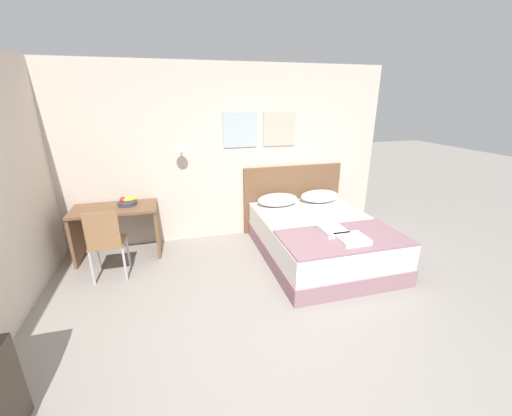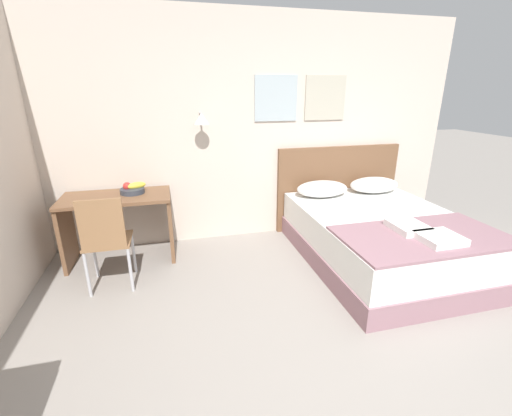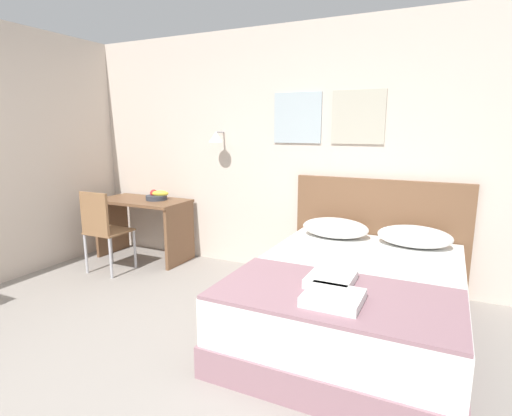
{
  "view_description": "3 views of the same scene",
  "coord_description": "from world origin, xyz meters",
  "px_view_note": "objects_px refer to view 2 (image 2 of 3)",
  "views": [
    {
      "loc": [
        -0.7,
        -2.03,
        2.17
      ],
      "look_at": [
        0.23,
        1.38,
        0.91
      ],
      "focal_mm": 22.0,
      "sensor_mm": 36.0,
      "label": 1
    },
    {
      "loc": [
        -0.93,
        -1.32,
        1.82
      ],
      "look_at": [
        -0.13,
        1.78,
        0.69
      ],
      "focal_mm": 24.0,
      "sensor_mm": 36.0,
      "label": 2
    },
    {
      "loc": [
        1.82,
        -1.33,
        1.59
      ],
      "look_at": [
        0.29,
        1.84,
        0.89
      ],
      "focal_mm": 28.0,
      "sensor_mm": 36.0,
      "label": 3
    }
  ],
  "objects_px": {
    "headboard": "(337,187)",
    "folded_towel_near_foot": "(408,227)",
    "folded_towel_mid_bed": "(440,238)",
    "desk": "(119,216)",
    "desk_chair": "(106,237)",
    "fruit_bowl": "(133,189)",
    "throw_blanket": "(424,236)",
    "bed": "(381,238)",
    "pillow_left": "(322,189)",
    "pillow_right": "(374,185)"
  },
  "relations": [
    {
      "from": "desk_chair",
      "to": "fruit_bowl",
      "type": "xyz_separation_m",
      "value": [
        0.21,
        0.68,
        0.24
      ]
    },
    {
      "from": "headboard",
      "to": "pillow_left",
      "type": "bearing_deg",
      "value": -141.76
    },
    {
      "from": "pillow_left",
      "to": "pillow_right",
      "type": "height_order",
      "value": "same"
    },
    {
      "from": "bed",
      "to": "headboard",
      "type": "distance_m",
      "value": 1.1
    },
    {
      "from": "pillow_left",
      "to": "folded_towel_near_foot",
      "type": "relative_size",
      "value": 1.86
    },
    {
      "from": "desk",
      "to": "folded_towel_mid_bed",
      "type": "bearing_deg",
      "value": -28.55
    },
    {
      "from": "headboard",
      "to": "fruit_bowl",
      "type": "bearing_deg",
      "value": -174.52
    },
    {
      "from": "pillow_right",
      "to": "folded_towel_mid_bed",
      "type": "bearing_deg",
      "value": -102.25
    },
    {
      "from": "pillow_left",
      "to": "folded_towel_mid_bed",
      "type": "bearing_deg",
      "value": -75.67
    },
    {
      "from": "desk",
      "to": "throw_blanket",
      "type": "bearing_deg",
      "value": -26.42
    },
    {
      "from": "headboard",
      "to": "folded_towel_near_foot",
      "type": "distance_m",
      "value": 1.53
    },
    {
      "from": "pillow_right",
      "to": "fruit_bowl",
      "type": "height_order",
      "value": "fruit_bowl"
    },
    {
      "from": "throw_blanket",
      "to": "folded_towel_near_foot",
      "type": "distance_m",
      "value": 0.16
    },
    {
      "from": "pillow_right",
      "to": "headboard",
      "type": "bearing_deg",
      "value": 141.76
    },
    {
      "from": "folded_towel_mid_bed",
      "to": "folded_towel_near_foot",
      "type": "bearing_deg",
      "value": 107.6
    },
    {
      "from": "pillow_right",
      "to": "folded_towel_mid_bed",
      "type": "height_order",
      "value": "pillow_right"
    },
    {
      "from": "bed",
      "to": "folded_towel_near_foot",
      "type": "relative_size",
      "value": 6.01
    },
    {
      "from": "folded_towel_near_foot",
      "to": "throw_blanket",
      "type": "bearing_deg",
      "value": -66.6
    },
    {
      "from": "bed",
      "to": "headboard",
      "type": "relative_size",
      "value": 1.23
    },
    {
      "from": "headboard",
      "to": "folded_towel_mid_bed",
      "type": "relative_size",
      "value": 5.0
    },
    {
      "from": "folded_towel_mid_bed",
      "to": "desk",
      "type": "xyz_separation_m",
      "value": [
        -2.77,
        1.51,
        -0.09
      ]
    },
    {
      "from": "folded_towel_near_foot",
      "to": "folded_towel_mid_bed",
      "type": "height_order",
      "value": "same"
    },
    {
      "from": "desk",
      "to": "pillow_right",
      "type": "bearing_deg",
      "value": 0.39
    },
    {
      "from": "folded_towel_near_foot",
      "to": "fruit_bowl",
      "type": "bearing_deg",
      "value": 153.03
    },
    {
      "from": "bed",
      "to": "folded_towel_mid_bed",
      "type": "xyz_separation_m",
      "value": [
        0.03,
        -0.75,
        0.33
      ]
    },
    {
      "from": "pillow_left",
      "to": "pillow_right",
      "type": "distance_m",
      "value": 0.72
    },
    {
      "from": "headboard",
      "to": "folded_towel_near_foot",
      "type": "bearing_deg",
      "value": -92.36
    },
    {
      "from": "folded_towel_near_foot",
      "to": "fruit_bowl",
      "type": "distance_m",
      "value": 2.83
    },
    {
      "from": "pillow_right",
      "to": "desk_chair",
      "type": "height_order",
      "value": "desk_chair"
    },
    {
      "from": "throw_blanket",
      "to": "desk_chair",
      "type": "bearing_deg",
      "value": 165.12
    },
    {
      "from": "headboard",
      "to": "pillow_left",
      "type": "distance_m",
      "value": 0.47
    },
    {
      "from": "desk",
      "to": "fruit_bowl",
      "type": "height_order",
      "value": "fruit_bowl"
    },
    {
      "from": "folded_towel_mid_bed",
      "to": "bed",
      "type": "bearing_deg",
      "value": 92.24
    },
    {
      "from": "throw_blanket",
      "to": "bed",
      "type": "bearing_deg",
      "value": 90.0
    },
    {
      "from": "headboard",
      "to": "folded_towel_near_foot",
      "type": "relative_size",
      "value": 4.9
    },
    {
      "from": "headboard",
      "to": "desk_chair",
      "type": "distance_m",
      "value": 2.93
    },
    {
      "from": "headboard",
      "to": "fruit_bowl",
      "type": "relative_size",
      "value": 6.03
    },
    {
      "from": "bed",
      "to": "headboard",
      "type": "xyz_separation_m",
      "value": [
        0.0,
        1.07,
        0.28
      ]
    },
    {
      "from": "folded_towel_mid_bed",
      "to": "desk",
      "type": "bearing_deg",
      "value": 151.45
    },
    {
      "from": "folded_towel_near_foot",
      "to": "desk_chair",
      "type": "relative_size",
      "value": 0.37
    },
    {
      "from": "fruit_bowl",
      "to": "pillow_right",
      "type": "bearing_deg",
      "value": -0.74
    },
    {
      "from": "desk_chair",
      "to": "fruit_bowl",
      "type": "relative_size",
      "value": 3.31
    },
    {
      "from": "desk",
      "to": "fruit_bowl",
      "type": "xyz_separation_m",
      "value": [
        0.17,
        0.06,
        0.27
      ]
    },
    {
      "from": "pillow_left",
      "to": "desk",
      "type": "bearing_deg",
      "value": -179.49
    },
    {
      "from": "folded_towel_mid_bed",
      "to": "desk",
      "type": "relative_size",
      "value": 0.3
    },
    {
      "from": "bed",
      "to": "fruit_bowl",
      "type": "xyz_separation_m",
      "value": [
        -2.58,
        0.82,
        0.51
      ]
    },
    {
      "from": "desk_chair",
      "to": "pillow_right",
      "type": "bearing_deg",
      "value": 11.62
    },
    {
      "from": "throw_blanket",
      "to": "desk_chair",
      "type": "height_order",
      "value": "desk_chair"
    },
    {
      "from": "bed",
      "to": "folded_towel_mid_bed",
      "type": "height_order",
      "value": "folded_towel_mid_bed"
    },
    {
      "from": "headboard",
      "to": "folded_towel_near_foot",
      "type": "height_order",
      "value": "headboard"
    }
  ]
}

